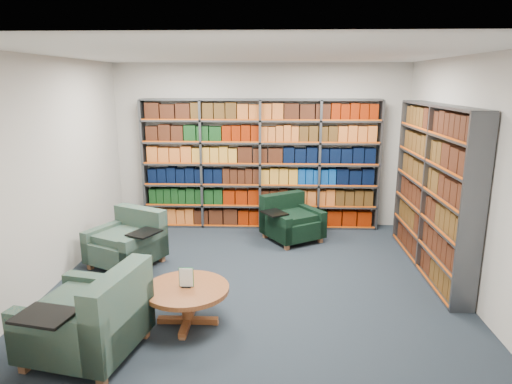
{
  "coord_description": "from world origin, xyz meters",
  "views": [
    {
      "loc": [
        0.25,
        -5.34,
        2.51
      ],
      "look_at": [
        0.0,
        0.6,
        1.05
      ],
      "focal_mm": 32.0,
      "sensor_mm": 36.0,
      "label": 1
    }
  ],
  "objects_px": {
    "chair_green_right": "(290,222)",
    "coffee_table": "(187,295)",
    "chair_teal_left": "(130,243)",
    "chair_teal_front": "(94,322)"
  },
  "relations": [
    {
      "from": "chair_green_right",
      "to": "coffee_table",
      "type": "bearing_deg",
      "value": -113.0
    },
    {
      "from": "chair_teal_left",
      "to": "coffee_table",
      "type": "relative_size",
      "value": 1.26
    },
    {
      "from": "chair_green_right",
      "to": "chair_teal_left",
      "type": "bearing_deg",
      "value": -153.59
    },
    {
      "from": "chair_green_right",
      "to": "chair_teal_front",
      "type": "distance_m",
      "value": 3.83
    },
    {
      "from": "chair_teal_left",
      "to": "coffee_table",
      "type": "distance_m",
      "value": 1.95
    },
    {
      "from": "chair_green_right",
      "to": "chair_teal_front",
      "type": "height_order",
      "value": "chair_teal_front"
    },
    {
      "from": "chair_green_right",
      "to": "coffee_table",
      "type": "distance_m",
      "value": 2.96
    },
    {
      "from": "chair_teal_front",
      "to": "coffee_table",
      "type": "relative_size",
      "value": 1.35
    },
    {
      "from": "coffee_table",
      "to": "chair_green_right",
      "type": "bearing_deg",
      "value": 67.0
    },
    {
      "from": "chair_teal_left",
      "to": "chair_teal_front",
      "type": "distance_m",
      "value": 2.23
    }
  ]
}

